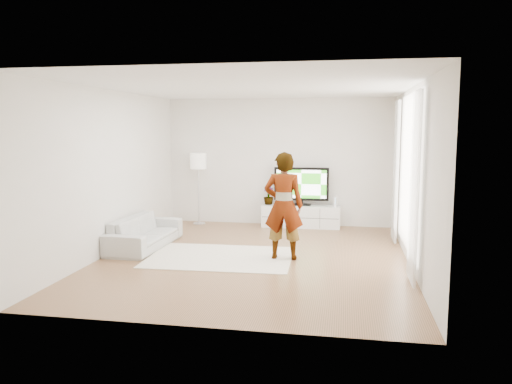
% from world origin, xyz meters
% --- Properties ---
extents(floor, '(6.00, 6.00, 0.00)m').
position_xyz_m(floor, '(0.00, 0.00, 0.00)').
color(floor, '#9A6845').
rests_on(floor, ground).
extents(ceiling, '(6.00, 6.00, 0.00)m').
position_xyz_m(ceiling, '(0.00, 0.00, 2.80)').
color(ceiling, white).
rests_on(ceiling, wall_back).
extents(wall_left, '(0.02, 6.00, 2.80)m').
position_xyz_m(wall_left, '(-2.50, 0.00, 1.40)').
color(wall_left, silver).
rests_on(wall_left, floor).
extents(wall_right, '(0.02, 6.00, 2.80)m').
position_xyz_m(wall_right, '(2.50, 0.00, 1.40)').
color(wall_right, silver).
rests_on(wall_right, floor).
extents(wall_back, '(5.00, 0.02, 2.80)m').
position_xyz_m(wall_back, '(0.00, 3.00, 1.40)').
color(wall_back, silver).
rests_on(wall_back, floor).
extents(wall_front, '(5.00, 0.02, 2.80)m').
position_xyz_m(wall_front, '(0.00, -3.00, 1.40)').
color(wall_front, silver).
rests_on(wall_front, floor).
extents(window, '(0.01, 2.60, 2.50)m').
position_xyz_m(window, '(2.48, 0.30, 1.45)').
color(window, white).
rests_on(window, wall_right).
extents(curtain_near, '(0.04, 0.70, 2.60)m').
position_xyz_m(curtain_near, '(2.40, -1.00, 1.35)').
color(curtain_near, white).
rests_on(curtain_near, floor).
extents(curtain_far, '(0.04, 0.70, 2.60)m').
position_xyz_m(curtain_far, '(2.40, 1.60, 1.35)').
color(curtain_far, white).
rests_on(curtain_far, floor).
extents(media_console, '(1.69, 0.48, 0.48)m').
position_xyz_m(media_console, '(0.54, 2.76, 0.24)').
color(media_console, white).
rests_on(media_console, floor).
extents(television, '(1.19, 0.23, 0.83)m').
position_xyz_m(television, '(0.54, 2.79, 0.92)').
color(television, black).
rests_on(television, media_console).
extents(game_console, '(0.06, 0.16, 0.22)m').
position_xyz_m(game_console, '(1.28, 2.76, 0.58)').
color(game_console, white).
rests_on(game_console, media_console).
extents(potted_plant, '(0.25, 0.25, 0.39)m').
position_xyz_m(potted_plant, '(-0.18, 2.77, 0.67)').
color(potted_plant, '#3F7238').
rests_on(potted_plant, media_console).
extents(rug, '(2.43, 1.79, 0.01)m').
position_xyz_m(rug, '(-0.56, -0.09, 0.01)').
color(rug, white).
rests_on(rug, floor).
extents(player, '(0.66, 0.44, 1.76)m').
position_xyz_m(player, '(0.49, -0.00, 0.89)').
color(player, '#334772').
rests_on(player, rug).
extents(sofa, '(0.80, 1.92, 0.55)m').
position_xyz_m(sofa, '(-2.09, 0.38, 0.28)').
color(sofa, '#B5B5B0').
rests_on(sofa, floor).
extents(floor_lamp, '(0.35, 0.35, 1.60)m').
position_xyz_m(floor_lamp, '(-1.76, 2.70, 1.35)').
color(floor_lamp, silver).
rests_on(floor_lamp, floor).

